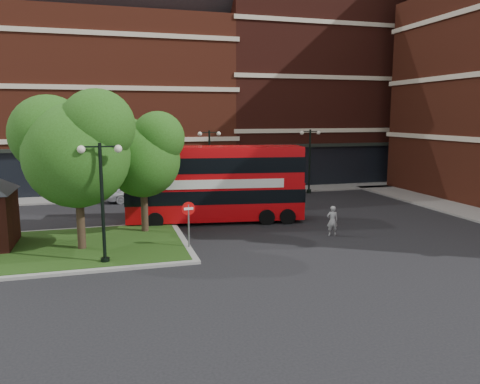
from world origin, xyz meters
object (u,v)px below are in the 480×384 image
object	(u,v)px
bus	(215,179)
car_white	(257,186)
woman	(332,221)
car_silver	(135,192)

from	to	relation	value
bus	car_white	world-z (taller)	bus
woman	car_silver	world-z (taller)	woman
car_silver	car_white	bearing A→B (deg)	-92.75
car_white	woman	bearing A→B (deg)	-176.19
woman	car_silver	bearing A→B (deg)	-42.25
bus	woman	xyz separation A→B (m)	(5.03, -4.71, -1.73)
bus	car_silver	size ratio (longest dim) A/B	2.48
car_silver	car_white	xyz separation A→B (m)	(9.14, 0.00, 0.03)
car_silver	car_white	distance (m)	9.14
bus	car_white	distance (m)	9.47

